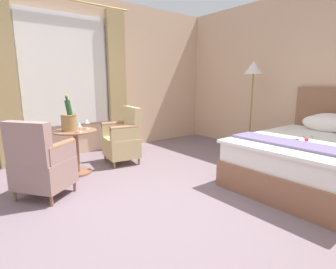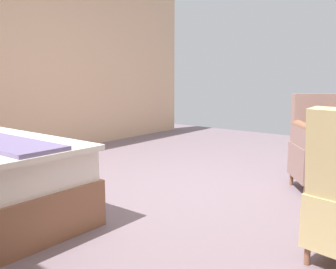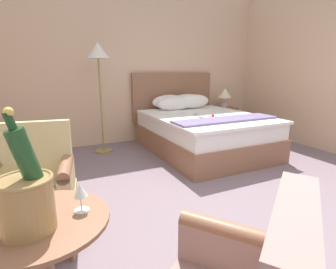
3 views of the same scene
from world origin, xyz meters
name	(u,v)px [view 3 (image 3 of 3)]	position (x,y,z in m)	size (l,w,h in m)	color
ground_plane	(255,229)	(0.00, 0.00, 0.00)	(8.03, 8.03, 0.00)	slate
wall_headboard_side	(131,63)	(0.00, 3.33, 1.46)	(5.49, 0.12, 2.92)	#D5B18F
bed	(200,129)	(0.82, 2.20, 0.37)	(1.69, 2.22, 1.28)	#895C42
nightstand	(223,121)	(1.89, 2.94, 0.29)	(0.43, 0.43, 0.58)	#895C42
bedside_lamp	(225,95)	(1.89, 2.94, 0.84)	(0.29, 0.29, 0.39)	#BEA8AF
floor_lamp_brass	(98,60)	(-0.69, 2.78, 1.48)	(0.35, 0.35, 1.75)	olive
champagne_bucket	(26,197)	(-1.64, -0.33, 0.82)	(0.23, 0.23, 0.53)	#9D7B48
wine_glass_near_bucket	(80,192)	(-1.42, -0.26, 0.76)	(0.07, 0.07, 0.14)	white
wine_glass_near_edge	(35,182)	(-1.62, -0.07, 0.77)	(0.08, 0.08, 0.15)	white
armchair_by_window	(34,197)	(-1.67, 0.56, 0.41)	(0.66, 0.62, 0.95)	#895C42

